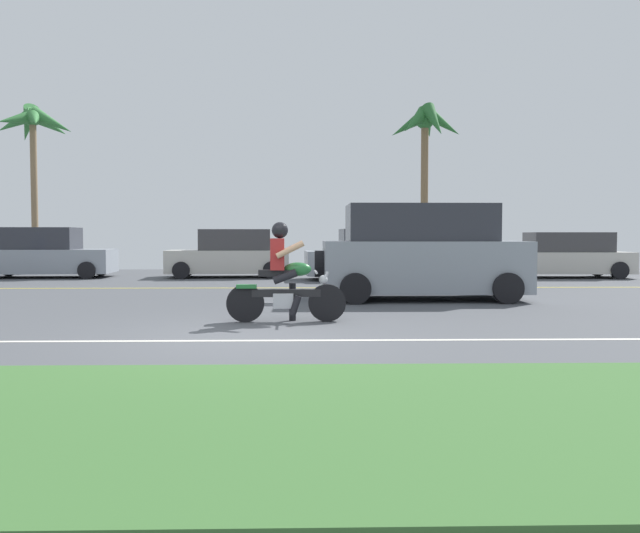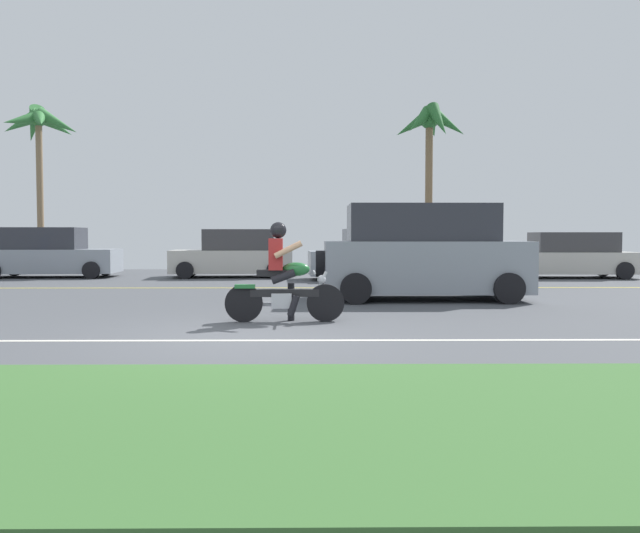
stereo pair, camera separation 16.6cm
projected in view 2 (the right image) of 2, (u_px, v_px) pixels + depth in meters
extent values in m
cube|color=#4C4F54|center=(265.00, 313.00, 11.97)|extent=(56.00, 30.00, 0.04)
cube|color=#3D6B33|center=(194.00, 418.00, 4.88)|extent=(56.00, 3.80, 0.06)
cube|color=silver|center=(246.00, 340.00, 8.66)|extent=(50.40, 0.12, 0.01)
cube|color=yellow|center=(280.00, 288.00, 17.35)|extent=(50.40, 0.12, 0.01)
cylinder|color=black|center=(325.00, 303.00, 10.57)|extent=(0.61, 0.11, 0.61)
cylinder|color=black|center=(244.00, 303.00, 10.52)|extent=(0.61, 0.11, 0.61)
cylinder|color=#B7BAC1|center=(319.00, 287.00, 10.55)|extent=(0.27, 0.06, 0.53)
cube|color=black|center=(285.00, 293.00, 10.53)|extent=(1.11, 0.13, 0.12)
cube|color=#B7BAC1|center=(282.00, 301.00, 10.54)|extent=(0.33, 0.21, 0.24)
ellipsoid|color=#236B33|center=(296.00, 269.00, 10.52)|extent=(0.45, 0.24, 0.22)
cube|color=black|center=(272.00, 273.00, 10.51)|extent=(0.49, 0.24, 0.10)
cube|color=#236B33|center=(245.00, 286.00, 10.50)|extent=(0.33, 0.17, 0.06)
cylinder|color=#B7BAC1|center=(314.00, 272.00, 10.54)|extent=(0.05, 0.63, 0.04)
sphere|color=#B7BAC1|center=(322.00, 279.00, 10.55)|extent=(0.14, 0.14, 0.14)
cylinder|color=#B7BAC1|center=(267.00, 304.00, 10.65)|extent=(0.51, 0.09, 0.07)
cube|color=maroon|center=(276.00, 254.00, 10.50)|extent=(0.23, 0.33, 0.51)
sphere|color=black|center=(278.00, 230.00, 10.48)|extent=(0.26, 0.26, 0.26)
cylinder|color=black|center=(283.00, 277.00, 10.42)|extent=(0.41, 0.14, 0.26)
cylinder|color=black|center=(284.00, 276.00, 10.62)|extent=(0.41, 0.14, 0.26)
cylinder|color=black|center=(291.00, 302.00, 10.69)|extent=(0.11, 0.11, 0.62)
cylinder|color=black|center=(294.00, 306.00, 10.43)|extent=(0.21, 0.12, 0.34)
cylinder|color=tan|center=(288.00, 250.00, 10.30)|extent=(0.46, 0.10, 0.29)
cylinder|color=tan|center=(288.00, 249.00, 10.70)|extent=(0.46, 0.10, 0.29)
cube|color=#8C939E|center=(424.00, 266.00, 14.21)|extent=(4.34, 1.97, 1.10)
cube|color=#2D2F36|center=(421.00, 223.00, 14.16)|extent=(3.13, 1.69, 0.79)
cylinder|color=black|center=(356.00, 289.00, 13.23)|extent=(0.64, 0.22, 0.64)
cylinder|color=black|center=(509.00, 288.00, 13.27)|extent=(0.64, 0.22, 0.64)
cylinder|color=black|center=(350.00, 282.00, 15.18)|extent=(0.64, 0.22, 0.64)
cylinder|color=black|center=(483.00, 282.00, 15.23)|extent=(0.64, 0.22, 0.64)
cylinder|color=black|center=(320.00, 264.00, 14.17)|extent=(0.20, 0.58, 0.58)
cube|color=#8C939E|center=(51.00, 261.00, 21.75)|extent=(4.40, 1.97, 0.78)
cube|color=#2D2F36|center=(43.00, 238.00, 21.70)|extent=(2.57, 1.63, 0.72)
cylinder|color=black|center=(91.00, 270.00, 20.98)|extent=(0.57, 0.21, 0.56)
cylinder|color=black|center=(15.00, 268.00, 22.54)|extent=(0.57, 0.21, 0.56)
cylinder|color=black|center=(106.00, 267.00, 22.73)|extent=(0.57, 0.21, 0.56)
cube|color=beige|center=(232.00, 261.00, 21.86)|extent=(4.10, 2.04, 0.75)
cube|color=#3B3A3D|center=(239.00, 240.00, 21.84)|extent=(2.41, 1.69, 0.69)
cylinder|color=black|center=(275.00, 267.00, 22.87)|extent=(0.57, 0.21, 0.56)
cylinder|color=black|center=(192.00, 268.00, 22.67)|extent=(0.57, 0.21, 0.56)
cylinder|color=black|center=(275.00, 270.00, 21.07)|extent=(0.57, 0.21, 0.56)
cylinder|color=black|center=(185.00, 270.00, 20.87)|extent=(0.57, 0.21, 0.56)
cube|color=#8C939E|center=(375.00, 263.00, 20.63)|extent=(4.25, 2.04, 0.75)
cube|color=#2D2F36|center=(383.00, 240.00, 20.62)|extent=(2.50, 1.69, 0.69)
cylinder|color=black|center=(415.00, 269.00, 21.64)|extent=(0.57, 0.21, 0.56)
cylinder|color=black|center=(325.00, 269.00, 21.43)|extent=(0.57, 0.21, 0.56)
cylinder|color=black|center=(428.00, 272.00, 19.86)|extent=(0.57, 0.21, 0.56)
cylinder|color=black|center=(330.00, 272.00, 19.64)|extent=(0.57, 0.21, 0.56)
cube|color=beige|center=(564.00, 263.00, 21.49)|extent=(4.51, 1.82, 0.70)
cube|color=#3B3A3D|center=(573.00, 242.00, 21.46)|extent=(2.63, 1.52, 0.65)
cylinder|color=black|center=(603.00, 268.00, 22.31)|extent=(0.57, 0.20, 0.56)
cylinder|color=black|center=(509.00, 268.00, 22.38)|extent=(0.57, 0.20, 0.56)
cylinder|color=black|center=(625.00, 271.00, 20.63)|extent=(0.57, 0.20, 0.56)
cylinder|color=black|center=(523.00, 271.00, 20.70)|extent=(0.57, 0.20, 0.56)
cylinder|color=#846B4C|center=(40.00, 196.00, 23.70)|extent=(0.23, 0.23, 5.64)
sphere|color=#337538|center=(38.00, 118.00, 23.57)|extent=(0.60, 0.60, 0.60)
cone|color=#337538|center=(58.00, 123.00, 23.64)|extent=(1.62, 0.67, 1.14)
cone|color=#337538|center=(55.00, 125.00, 24.13)|extent=(1.34, 1.61, 1.03)
cone|color=#337538|center=(34.00, 125.00, 24.11)|extent=(1.28, 1.47, 1.44)
cone|color=#337538|center=(21.00, 123.00, 23.67)|extent=(1.65, 0.78, 1.08)
cone|color=#337538|center=(22.00, 120.00, 23.00)|extent=(1.28, 1.63, 0.91)
cone|color=#337538|center=(40.00, 120.00, 22.98)|extent=(1.18, 1.66, 1.01)
cylinder|color=brown|center=(429.00, 196.00, 24.15)|extent=(0.27, 0.27, 5.68)
sphere|color=#28662D|center=(429.00, 119.00, 24.01)|extent=(0.71, 0.71, 0.71)
cone|color=#28662D|center=(448.00, 123.00, 23.92)|extent=(1.57, 0.76, 1.28)
cone|color=#28662D|center=(432.00, 127.00, 24.65)|extent=(1.00, 1.65, 1.04)
cone|color=#28662D|center=(413.00, 125.00, 24.36)|extent=(1.60, 1.26, 1.13)
cone|color=#28662D|center=(419.00, 121.00, 23.54)|extent=(1.43, 1.46, 1.26)
cone|color=#28662D|center=(439.00, 121.00, 23.40)|extent=(0.97, 1.47, 1.45)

